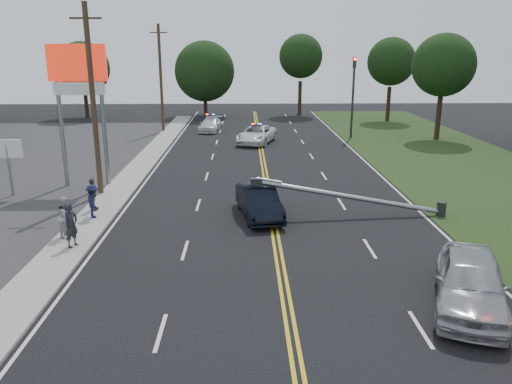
{
  "coord_description": "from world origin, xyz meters",
  "views": [
    {
      "loc": [
        -1.29,
        -14.49,
        7.69
      ],
      "look_at": [
        -0.81,
        6.44,
        1.7
      ],
      "focal_mm": 35.0,
      "sensor_mm": 36.0,
      "label": 1
    }
  ],
  "objects_px": {
    "crashed_sedan": "(259,202)",
    "bystander_d": "(93,194)",
    "traffic_signal": "(353,91)",
    "waiting_sedan": "(471,282)",
    "bystander_a": "(71,225)",
    "emergency_a": "(256,135)",
    "utility_pole_far": "(161,78)",
    "bystander_c": "(93,201)",
    "pylon_sign": "(79,81)",
    "fallen_streetlight": "(361,198)",
    "utility_pole_mid": "(93,101)",
    "bystander_b": "(66,217)",
    "small_sign": "(7,154)",
    "emergency_b": "(210,125)"
  },
  "relations": [
    {
      "from": "crashed_sedan",
      "to": "bystander_d",
      "type": "relative_size",
      "value": 2.81
    },
    {
      "from": "traffic_signal",
      "to": "waiting_sedan",
      "type": "bearing_deg",
      "value": -95.04
    },
    {
      "from": "bystander_d",
      "to": "bystander_a",
      "type": "bearing_deg",
      "value": -172.89
    },
    {
      "from": "emergency_a",
      "to": "traffic_signal",
      "type": "bearing_deg",
      "value": 33.06
    },
    {
      "from": "utility_pole_far",
      "to": "bystander_c",
      "type": "xyz_separation_m",
      "value": [
        0.82,
        -26.18,
        -4.18
      ]
    },
    {
      "from": "bystander_a",
      "to": "bystander_c",
      "type": "bearing_deg",
      "value": 26.93
    },
    {
      "from": "pylon_sign",
      "to": "fallen_streetlight",
      "type": "height_order",
      "value": "pylon_sign"
    },
    {
      "from": "utility_pole_mid",
      "to": "bystander_c",
      "type": "height_order",
      "value": "utility_pole_mid"
    },
    {
      "from": "fallen_streetlight",
      "to": "utility_pole_mid",
      "type": "height_order",
      "value": "utility_pole_mid"
    },
    {
      "from": "crashed_sedan",
      "to": "bystander_c",
      "type": "xyz_separation_m",
      "value": [
        -7.74,
        -0.28,
        0.17
      ]
    },
    {
      "from": "pylon_sign",
      "to": "bystander_a",
      "type": "height_order",
      "value": "pylon_sign"
    },
    {
      "from": "bystander_b",
      "to": "bystander_a",
      "type": "bearing_deg",
      "value": -150.02
    },
    {
      "from": "pylon_sign",
      "to": "traffic_signal",
      "type": "relative_size",
      "value": 1.13
    },
    {
      "from": "fallen_streetlight",
      "to": "utility_pole_far",
      "type": "height_order",
      "value": "utility_pole_far"
    },
    {
      "from": "small_sign",
      "to": "utility_pole_far",
      "type": "height_order",
      "value": "utility_pole_far"
    },
    {
      "from": "emergency_b",
      "to": "bystander_b",
      "type": "relative_size",
      "value": 2.56
    },
    {
      "from": "utility_pole_mid",
      "to": "bystander_d",
      "type": "bearing_deg",
      "value": -80.73
    },
    {
      "from": "traffic_signal",
      "to": "emergency_b",
      "type": "relative_size",
      "value": 1.6
    },
    {
      "from": "fallen_streetlight",
      "to": "small_sign",
      "type": "bearing_deg",
      "value": 167.6
    },
    {
      "from": "crashed_sedan",
      "to": "bystander_b",
      "type": "relative_size",
      "value": 2.62
    },
    {
      "from": "pylon_sign",
      "to": "crashed_sedan",
      "type": "relative_size",
      "value": 1.78
    },
    {
      "from": "fallen_streetlight",
      "to": "emergency_b",
      "type": "distance_m",
      "value": 27.51
    },
    {
      "from": "pylon_sign",
      "to": "small_sign",
      "type": "bearing_deg",
      "value": -150.26
    },
    {
      "from": "utility_pole_far",
      "to": "waiting_sedan",
      "type": "height_order",
      "value": "utility_pole_far"
    },
    {
      "from": "utility_pole_mid",
      "to": "bystander_c",
      "type": "distance_m",
      "value": 5.96
    },
    {
      "from": "pylon_sign",
      "to": "traffic_signal",
      "type": "bearing_deg",
      "value": 40.39
    },
    {
      "from": "waiting_sedan",
      "to": "bystander_b",
      "type": "distance_m",
      "value": 15.62
    },
    {
      "from": "traffic_signal",
      "to": "emergency_a",
      "type": "relative_size",
      "value": 1.32
    },
    {
      "from": "traffic_signal",
      "to": "crashed_sedan",
      "type": "height_order",
      "value": "traffic_signal"
    },
    {
      "from": "traffic_signal",
      "to": "emergency_a",
      "type": "distance_m",
      "value": 9.59
    },
    {
      "from": "emergency_b",
      "to": "bystander_b",
      "type": "distance_m",
      "value": 28.97
    },
    {
      "from": "emergency_b",
      "to": "emergency_a",
      "type": "bearing_deg",
      "value": -50.05
    },
    {
      "from": "small_sign",
      "to": "waiting_sedan",
      "type": "bearing_deg",
      "value": -33.12
    },
    {
      "from": "utility_pole_mid",
      "to": "emergency_b",
      "type": "distance_m",
      "value": 22.97
    },
    {
      "from": "traffic_signal",
      "to": "utility_pole_far",
      "type": "relative_size",
      "value": 0.7
    },
    {
      "from": "waiting_sedan",
      "to": "bystander_d",
      "type": "height_order",
      "value": "bystander_d"
    },
    {
      "from": "utility_pole_mid",
      "to": "bystander_a",
      "type": "bearing_deg",
      "value": -82.48
    },
    {
      "from": "traffic_signal",
      "to": "bystander_c",
      "type": "height_order",
      "value": "traffic_signal"
    },
    {
      "from": "crashed_sedan",
      "to": "bystander_a",
      "type": "bearing_deg",
      "value": -163.26
    },
    {
      "from": "bystander_b",
      "to": "emergency_a",
      "type": "bearing_deg",
      "value": -17.97
    },
    {
      "from": "small_sign",
      "to": "utility_pole_mid",
      "type": "distance_m",
      "value": 5.53
    },
    {
      "from": "crashed_sedan",
      "to": "bystander_d",
      "type": "bearing_deg",
      "value": 163.72
    },
    {
      "from": "utility_pole_mid",
      "to": "utility_pole_far",
      "type": "xyz_separation_m",
      "value": [
        0.0,
        22.0,
        0.0
      ]
    },
    {
      "from": "bystander_c",
      "to": "small_sign",
      "type": "bearing_deg",
      "value": 27.03
    },
    {
      "from": "waiting_sedan",
      "to": "emergency_b",
      "type": "height_order",
      "value": "waiting_sedan"
    },
    {
      "from": "traffic_signal",
      "to": "emergency_b",
      "type": "height_order",
      "value": "traffic_signal"
    },
    {
      "from": "utility_pole_mid",
      "to": "fallen_streetlight",
      "type": "bearing_deg",
      "value": -16.64
    },
    {
      "from": "small_sign",
      "to": "emergency_b",
      "type": "bearing_deg",
      "value": 66.97
    },
    {
      "from": "utility_pole_mid",
      "to": "bystander_b",
      "type": "bearing_deg",
      "value": -86.24
    },
    {
      "from": "pylon_sign",
      "to": "utility_pole_mid",
      "type": "height_order",
      "value": "utility_pole_mid"
    }
  ]
}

